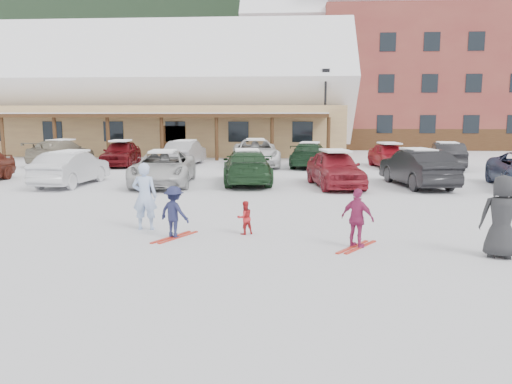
# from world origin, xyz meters

# --- Properties ---
(ground) EXTENTS (160.00, 160.00, 0.00)m
(ground) POSITION_xyz_m (0.00, 0.00, 0.00)
(ground) COLOR silver
(ground) RESTS_ON ground
(forested_hillside) EXTENTS (300.00, 70.00, 38.00)m
(forested_hillside) POSITION_xyz_m (0.00, 85.00, 19.00)
(forested_hillside) COLOR black
(forested_hillside) RESTS_ON ground
(day_lodge) EXTENTS (29.12, 12.50, 10.38)m
(day_lodge) POSITION_xyz_m (-9.00, 27.96, 3.94)
(day_lodge) COLOR tan
(day_lodge) RESTS_ON ground
(alpine_hotel) EXTENTS (31.48, 14.01, 21.48)m
(alpine_hotel) POSITION_xyz_m (14.27, 38.00, 8.63)
(alpine_hotel) COLOR maroon
(alpine_hotel) RESTS_ON ground
(lamp_post) EXTENTS (0.50, 0.25, 6.05)m
(lamp_post) POSITION_xyz_m (3.54, 23.54, 3.43)
(lamp_post) COLOR black
(lamp_post) RESTS_ON ground
(conifer_2) EXTENTS (5.28, 5.28, 12.24)m
(conifer_2) POSITION_xyz_m (-30.00, 42.00, 6.83)
(conifer_2) COLOR black
(conifer_2) RESTS_ON ground
(conifer_3) EXTENTS (3.96, 3.96, 9.18)m
(conifer_3) POSITION_xyz_m (6.00, 44.00, 5.12)
(conifer_3) COLOR black
(conifer_3) RESTS_ON ground
(adult_skier) EXTENTS (0.65, 0.44, 1.73)m
(adult_skier) POSITION_xyz_m (-2.55, 0.96, 0.87)
(adult_skier) COLOR #A8C1EE
(adult_skier) RESTS_ON ground
(toddler_red) EXTENTS (0.51, 0.48, 0.83)m
(toddler_red) POSITION_xyz_m (0.05, 0.60, 0.42)
(toddler_red) COLOR red
(toddler_red) RESTS_ON ground
(child_navy) EXTENTS (0.93, 0.79, 1.26)m
(child_navy) POSITION_xyz_m (-1.60, 0.13, 0.63)
(child_navy) COLOR #1D2043
(child_navy) RESTS_ON ground
(skis_child_navy) EXTENTS (0.83, 1.33, 0.03)m
(skis_child_navy) POSITION_xyz_m (-1.60, 0.13, 0.01)
(skis_child_navy) COLOR #B42919
(skis_child_navy) RESTS_ON ground
(child_magenta) EXTENTS (0.83, 0.71, 1.33)m
(child_magenta) POSITION_xyz_m (2.65, -0.50, 0.67)
(child_magenta) COLOR #9E285B
(child_magenta) RESTS_ON ground
(skis_child_magenta) EXTENTS (0.96, 1.26, 0.03)m
(skis_child_magenta) POSITION_xyz_m (2.65, -0.50, 0.01)
(skis_child_magenta) COLOR #B42919
(skis_child_magenta) RESTS_ON ground
(bystander_dark) EXTENTS (0.97, 0.79, 1.72)m
(bystander_dark) POSITION_xyz_m (5.50, -1.07, 0.86)
(bystander_dark) COLOR #262729
(bystander_dark) RESTS_ON ground
(parked_car_1) EXTENTS (1.79, 4.43, 1.43)m
(parked_car_1) POSITION_xyz_m (-8.02, 8.87, 0.72)
(parked_car_1) COLOR silver
(parked_car_1) RESTS_ON ground
(parked_car_2) EXTENTS (2.91, 5.39, 1.43)m
(parked_car_2) POSITION_xyz_m (-4.19, 9.26, 0.72)
(parked_car_2) COLOR silver
(parked_car_2) RESTS_ON ground
(parked_car_3) EXTENTS (2.62, 5.21, 1.45)m
(parked_car_3) POSITION_xyz_m (-0.69, 9.90, 0.73)
(parked_car_3) COLOR #1E3D21
(parked_car_3) RESTS_ON ground
(parked_car_4) EXTENTS (2.47, 4.62, 1.50)m
(parked_car_4) POSITION_xyz_m (3.01, 9.17, 0.75)
(parked_car_4) COLOR maroon
(parked_car_4) RESTS_ON ground
(parked_car_5) EXTENTS (2.40, 4.88, 1.54)m
(parked_car_5) POSITION_xyz_m (6.42, 9.50, 0.77)
(parked_car_5) COLOR black
(parked_car_5) RESTS_ON ground
(parked_car_7) EXTENTS (2.64, 5.31, 1.48)m
(parked_car_7) POSITION_xyz_m (-12.48, 17.53, 0.74)
(parked_car_7) COLOR gray
(parked_car_7) RESTS_ON ground
(parked_car_8) EXTENTS (2.16, 4.50, 1.48)m
(parked_car_8) POSITION_xyz_m (-8.63, 16.90, 0.74)
(parked_car_8) COLOR #5D0C11
(parked_car_8) RESTS_ON ground
(parked_car_9) EXTENTS (1.77, 4.48, 1.45)m
(parked_car_9) POSITION_xyz_m (-5.00, 17.65, 0.73)
(parked_car_9) COLOR #99989C
(parked_car_9) RESTS_ON ground
(parked_car_10) EXTENTS (3.16, 5.87, 1.56)m
(parked_car_10) POSITION_xyz_m (-0.83, 17.23, 0.78)
(parked_car_10) COLOR white
(parked_car_10) RESTS_ON ground
(parked_car_11) EXTENTS (2.57, 5.01, 1.39)m
(parked_car_11) POSITION_xyz_m (2.28, 17.11, 0.70)
(parked_car_11) COLOR #193620
(parked_car_11) RESTS_ON ground
(parked_car_12) EXTENTS (2.07, 4.21, 1.38)m
(parked_car_12) POSITION_xyz_m (6.72, 17.07, 0.69)
(parked_car_12) COLOR #AA1826
(parked_car_12) RESTS_ON ground
(parked_car_13) EXTENTS (2.15, 4.52, 1.43)m
(parked_car_13) POSITION_xyz_m (9.85, 16.87, 0.72)
(parked_car_13) COLOR black
(parked_car_13) RESTS_ON ground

